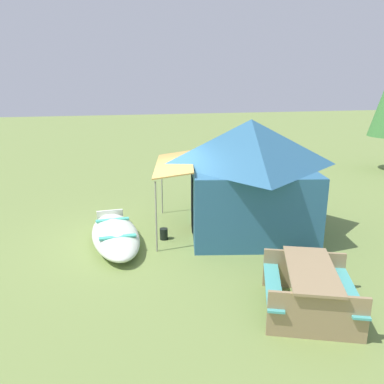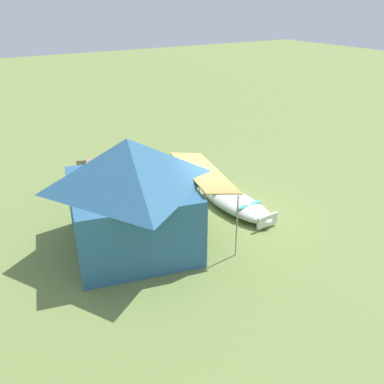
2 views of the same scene
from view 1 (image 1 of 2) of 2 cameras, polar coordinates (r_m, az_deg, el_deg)
ground_plane at (r=9.69m, az=-6.81°, el=-6.89°), size 80.00×80.00×0.00m
beached_rowboat at (r=9.44m, az=-11.29°, el=-6.19°), size 3.00×1.20×0.45m
canvas_cabin_tent at (r=9.93m, az=8.42°, el=2.64°), size 4.10×4.55×2.87m
picnic_table at (r=6.87m, az=17.06°, el=-12.97°), size 2.15×2.01×0.79m
cooler_box at (r=9.17m, az=4.19°, el=-6.83°), size 0.52×0.66×0.40m
fuel_can at (r=9.57m, az=-4.20°, el=-6.20°), size 0.26×0.26×0.28m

